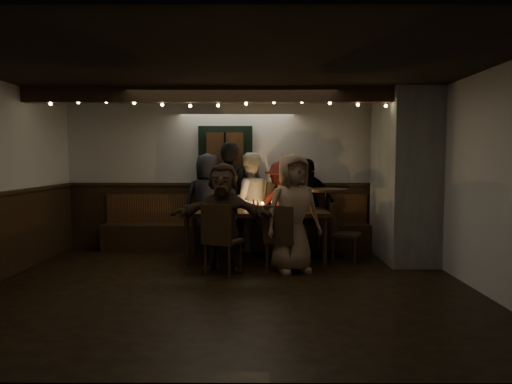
{
  "coord_description": "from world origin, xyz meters",
  "views": [
    {
      "loc": [
        0.36,
        -5.6,
        1.58
      ],
      "look_at": [
        0.34,
        1.6,
        1.05
      ],
      "focal_mm": 32.0,
      "sensor_mm": 36.0,
      "label": 1
    }
  ],
  "objects_px": {
    "person_f": "(223,217)",
    "person_g": "(293,213)",
    "person_b": "(230,197)",
    "dining_table": "(256,214)",
    "high_top": "(326,214)",
    "person_e": "(309,205)",
    "chair_near_right": "(281,235)",
    "person_a": "(208,202)",
    "chair_end": "(341,228)",
    "person_c": "(249,202)",
    "chair_near_left": "(220,235)",
    "person_d": "(281,206)"
  },
  "relations": [
    {
      "from": "dining_table",
      "to": "person_e",
      "type": "height_order",
      "value": "person_e"
    },
    {
      "from": "person_b",
      "to": "person_g",
      "type": "relative_size",
      "value": 1.13
    },
    {
      "from": "person_a",
      "to": "person_f",
      "type": "relative_size",
      "value": 1.09
    },
    {
      "from": "chair_end",
      "to": "person_e",
      "type": "height_order",
      "value": "person_e"
    },
    {
      "from": "person_b",
      "to": "person_e",
      "type": "relative_size",
      "value": 1.18
    },
    {
      "from": "chair_near_right",
      "to": "person_a",
      "type": "relative_size",
      "value": 0.56
    },
    {
      "from": "chair_end",
      "to": "person_f",
      "type": "height_order",
      "value": "person_f"
    },
    {
      "from": "high_top",
      "to": "person_f",
      "type": "bearing_deg",
      "value": -147.55
    },
    {
      "from": "person_g",
      "to": "dining_table",
      "type": "bearing_deg",
      "value": 105.91
    },
    {
      "from": "person_c",
      "to": "person_d",
      "type": "relative_size",
      "value": 1.1
    },
    {
      "from": "chair_end",
      "to": "person_e",
      "type": "xyz_separation_m",
      "value": [
        -0.4,
        0.84,
        0.28
      ]
    },
    {
      "from": "person_b",
      "to": "person_c",
      "type": "height_order",
      "value": "person_b"
    },
    {
      "from": "chair_end",
      "to": "person_c",
      "type": "distance_m",
      "value": 1.66
    },
    {
      "from": "dining_table",
      "to": "chair_near_right",
      "type": "distance_m",
      "value": 0.86
    },
    {
      "from": "person_f",
      "to": "person_g",
      "type": "xyz_separation_m",
      "value": [
        0.97,
        -0.02,
        0.06
      ]
    },
    {
      "from": "chair_near_left",
      "to": "chair_near_right",
      "type": "height_order",
      "value": "chair_near_left"
    },
    {
      "from": "chair_near_right",
      "to": "person_b",
      "type": "distance_m",
      "value": 1.7
    },
    {
      "from": "person_b",
      "to": "chair_end",
      "type": "bearing_deg",
      "value": 177.34
    },
    {
      "from": "high_top",
      "to": "person_e",
      "type": "xyz_separation_m",
      "value": [
        -0.24,
        0.46,
        0.1
      ]
    },
    {
      "from": "person_b",
      "to": "person_c",
      "type": "distance_m",
      "value": 0.34
    },
    {
      "from": "dining_table",
      "to": "high_top",
      "type": "distance_m",
      "value": 1.19
    },
    {
      "from": "chair_near_left",
      "to": "person_g",
      "type": "xyz_separation_m",
      "value": [
        1.0,
        0.22,
        0.28
      ]
    },
    {
      "from": "high_top",
      "to": "person_d",
      "type": "xyz_separation_m",
      "value": [
        -0.71,
        0.4,
        0.07
      ]
    },
    {
      "from": "person_g",
      "to": "chair_end",
      "type": "bearing_deg",
      "value": 19.52
    },
    {
      "from": "chair_near_right",
      "to": "person_f",
      "type": "distance_m",
      "value": 0.84
    },
    {
      "from": "person_c",
      "to": "person_g",
      "type": "bearing_deg",
      "value": 101.09
    },
    {
      "from": "person_f",
      "to": "high_top",
      "type": "bearing_deg",
      "value": 38.1
    },
    {
      "from": "chair_near_left",
      "to": "person_g",
      "type": "height_order",
      "value": "person_g"
    },
    {
      "from": "person_c",
      "to": "person_g",
      "type": "height_order",
      "value": "person_c"
    },
    {
      "from": "chair_end",
      "to": "person_a",
      "type": "relative_size",
      "value": 0.54
    },
    {
      "from": "chair_near_left",
      "to": "high_top",
      "type": "xyz_separation_m",
      "value": [
        1.62,
        1.25,
        0.14
      ]
    },
    {
      "from": "chair_near_left",
      "to": "chair_end",
      "type": "height_order",
      "value": "chair_near_left"
    },
    {
      "from": "dining_table",
      "to": "person_g",
      "type": "distance_m",
      "value": 0.89
    },
    {
      "from": "dining_table",
      "to": "person_e",
      "type": "relative_size",
      "value": 1.39
    },
    {
      "from": "person_f",
      "to": "person_b",
      "type": "bearing_deg",
      "value": 94.99
    },
    {
      "from": "high_top",
      "to": "person_f",
      "type": "relative_size",
      "value": 0.72
    },
    {
      "from": "person_a",
      "to": "person_g",
      "type": "xyz_separation_m",
      "value": [
        1.35,
        -1.49,
        -0.01
      ]
    },
    {
      "from": "person_b",
      "to": "person_g",
      "type": "distance_m",
      "value": 1.7
    },
    {
      "from": "person_a",
      "to": "person_g",
      "type": "bearing_deg",
      "value": 136.44
    },
    {
      "from": "dining_table",
      "to": "high_top",
      "type": "bearing_deg",
      "value": 15.64
    },
    {
      "from": "chair_near_right",
      "to": "person_e",
      "type": "bearing_deg",
      "value": 70.15
    },
    {
      "from": "chair_near_left",
      "to": "person_e",
      "type": "height_order",
      "value": "person_e"
    },
    {
      "from": "chair_near_left",
      "to": "person_g",
      "type": "distance_m",
      "value": 1.06
    },
    {
      "from": "chair_near_right",
      "to": "person_e",
      "type": "distance_m",
      "value": 1.66
    },
    {
      "from": "dining_table",
      "to": "person_e",
      "type": "bearing_deg",
      "value": 40.71
    },
    {
      "from": "person_f",
      "to": "chair_near_left",
      "type": "bearing_deg",
      "value": -90.58
    },
    {
      "from": "person_d",
      "to": "person_a",
      "type": "bearing_deg",
      "value": -8.87
    },
    {
      "from": "chair_end",
      "to": "person_g",
      "type": "height_order",
      "value": "person_g"
    },
    {
      "from": "chair_near_left",
      "to": "high_top",
      "type": "height_order",
      "value": "high_top"
    },
    {
      "from": "person_c",
      "to": "chair_near_left",
      "type": "bearing_deg",
      "value": 64.99
    }
  ]
}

